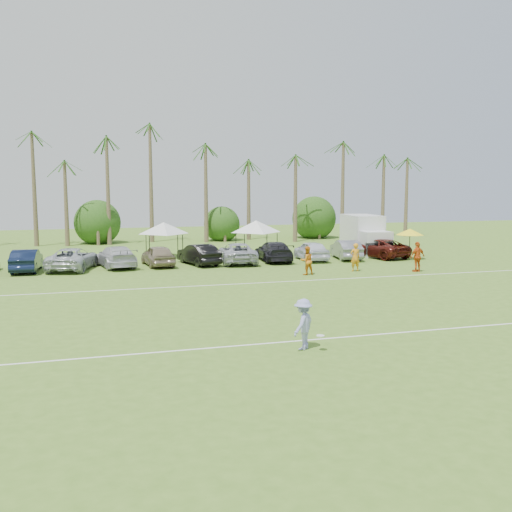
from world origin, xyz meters
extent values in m
plane|color=#4B7121|center=(0.00, 0.00, 0.00)|extent=(120.00, 120.00, 0.00)
cube|color=white|center=(0.00, 2.00, 0.01)|extent=(80.00, 0.10, 0.01)
cube|color=white|center=(0.00, 14.00, 0.01)|extent=(80.00, 0.10, 0.01)
cone|color=brown|center=(-12.00, 38.00, 5.00)|extent=(0.44, 0.44, 10.00)
cone|color=brown|center=(-8.00, 38.00, 5.50)|extent=(0.44, 0.44, 11.00)
cone|color=brown|center=(-4.00, 38.00, 4.00)|extent=(0.44, 0.44, 8.00)
cone|color=brown|center=(0.00, 38.00, 4.50)|extent=(0.44, 0.44, 9.00)
cone|color=brown|center=(4.00, 38.00, 5.00)|extent=(0.44, 0.44, 10.00)
cone|color=brown|center=(8.00, 38.00, 5.50)|extent=(0.44, 0.44, 11.00)
cone|color=brown|center=(13.00, 38.00, 4.00)|extent=(0.44, 0.44, 8.00)
cone|color=brown|center=(18.00, 38.00, 4.50)|extent=(0.44, 0.44, 9.00)
cone|color=brown|center=(23.00, 38.00, 5.00)|extent=(0.44, 0.44, 10.00)
cone|color=brown|center=(27.00, 38.00, 5.50)|extent=(0.44, 0.44, 11.00)
cylinder|color=brown|center=(-6.00, 39.00, 0.70)|extent=(0.30, 0.30, 1.40)
sphere|color=#1E4513|center=(-6.00, 39.00, 1.80)|extent=(4.00, 4.00, 4.00)
cylinder|color=brown|center=(6.00, 39.00, 0.70)|extent=(0.30, 0.30, 1.40)
sphere|color=#1E4513|center=(6.00, 39.00, 1.80)|extent=(4.00, 4.00, 4.00)
cylinder|color=brown|center=(16.00, 39.00, 0.70)|extent=(0.30, 0.30, 1.40)
sphere|color=#1E4513|center=(16.00, 39.00, 1.80)|extent=(4.00, 4.00, 4.00)
imported|color=orange|center=(9.47, 16.57, 0.90)|extent=(0.66, 0.43, 1.80)
imported|color=orange|center=(5.96, 16.08, 0.88)|extent=(0.91, 0.74, 1.75)
imported|color=#D05517|center=(13.15, 15.22, 0.96)|extent=(1.21, 0.70, 1.93)
cube|color=silver|center=(14.70, 25.98, 1.91)|extent=(2.74, 4.50, 2.33)
cube|color=silver|center=(14.40, 23.01, 0.98)|extent=(2.30, 1.88, 1.96)
cube|color=black|center=(14.33, 22.31, 0.70)|extent=(2.16, 0.49, 0.93)
cube|color=#E5590C|center=(15.87, 25.87, 1.49)|extent=(0.17, 1.49, 0.84)
cylinder|color=black|center=(13.49, 23.29, 0.42)|extent=(0.36, 0.86, 0.84)
cylinder|color=black|center=(15.35, 23.10, 0.42)|extent=(0.36, 0.86, 0.84)
cylinder|color=black|center=(13.88, 27.19, 0.42)|extent=(0.36, 0.86, 0.84)
cylinder|color=black|center=(15.74, 27.00, 0.42)|extent=(0.36, 0.86, 0.84)
cylinder|color=black|center=(-2.54, 26.23, 0.89)|extent=(0.06, 0.06, 1.79)
cylinder|color=black|center=(-0.06, 26.23, 0.89)|extent=(0.06, 0.06, 1.79)
cylinder|color=black|center=(-2.54, 28.71, 0.89)|extent=(0.06, 0.06, 1.79)
cylinder|color=black|center=(-0.06, 28.71, 0.89)|extent=(0.06, 0.06, 1.79)
pyramid|color=silver|center=(-1.30, 27.47, 2.68)|extent=(3.86, 3.86, 0.89)
cylinder|color=black|center=(4.35, 24.72, 0.93)|extent=(0.06, 0.06, 1.86)
cylinder|color=black|center=(6.94, 24.72, 0.93)|extent=(0.06, 0.06, 1.86)
cylinder|color=black|center=(4.35, 27.30, 0.93)|extent=(0.06, 0.06, 1.86)
cylinder|color=black|center=(6.94, 27.30, 0.93)|extent=(0.06, 0.06, 1.86)
pyramid|color=silver|center=(5.65, 26.01, 2.79)|extent=(4.01, 4.01, 0.93)
cylinder|color=black|center=(15.99, 20.80, 1.03)|extent=(0.05, 0.05, 2.06)
cone|color=yellow|center=(15.99, 20.80, 2.06)|extent=(2.06, 2.06, 0.47)
imported|color=#9599D3|center=(-0.10, 1.03, 0.85)|extent=(1.23, 1.22, 1.70)
cylinder|color=white|center=(0.37, 0.65, 0.52)|extent=(0.27, 0.27, 0.03)
imported|color=#0F1933|center=(-10.70, 22.39, 0.72)|extent=(1.72, 4.42, 1.43)
imported|color=#B4B9BD|center=(-7.92, 22.40, 0.72)|extent=(3.57, 5.59, 1.43)
imported|color=silver|center=(-5.13, 22.81, 0.72)|extent=(2.86, 5.22, 1.43)
imported|color=gray|center=(-2.34, 22.62, 0.72)|extent=(2.15, 4.37, 1.43)
imported|color=black|center=(0.44, 22.48, 0.72)|extent=(2.55, 4.59, 1.43)
imported|color=#AAACB6|center=(3.23, 22.49, 0.72)|extent=(3.04, 5.43, 1.43)
imported|color=black|center=(6.02, 22.76, 0.72)|extent=(2.39, 5.09, 1.43)
imported|color=white|center=(8.80, 22.40, 0.72)|extent=(1.89, 4.28, 1.43)
imported|color=slate|center=(11.59, 22.39, 0.72)|extent=(2.27, 4.55, 1.43)
imported|color=#531711|center=(14.38, 22.58, 0.72)|extent=(3.61, 5.60, 1.43)
camera|label=1|loc=(-6.85, -16.30, 5.41)|focal=40.00mm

